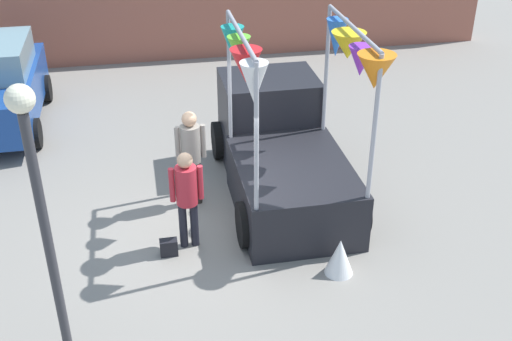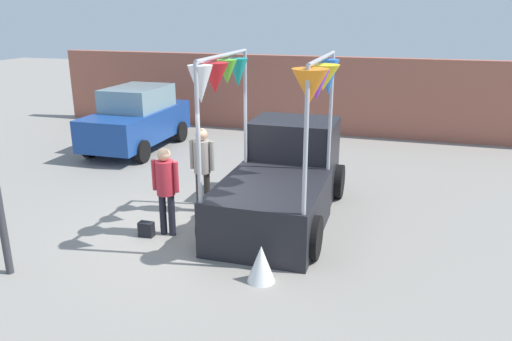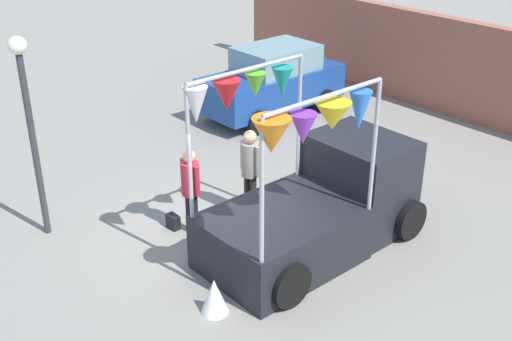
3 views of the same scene
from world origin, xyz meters
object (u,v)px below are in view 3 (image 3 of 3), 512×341
object	(u,v)px
parked_car	(273,81)
street_lamp	(28,110)
person_vendor	(250,164)
person_customer	(190,184)
vendor_truck	(322,199)
folded_kite_bundle_white	(214,296)
handbag	(173,222)

from	to	relation	value
parked_car	street_lamp	bearing A→B (deg)	-76.13
person_vendor	parked_car	bearing A→B (deg)	133.14
person_customer	person_vendor	distance (m)	1.28
person_customer	person_vendor	world-z (taller)	person_vendor
vendor_truck	parked_car	size ratio (longest dim) A/B	1.04
person_vendor	folded_kite_bundle_white	world-z (taller)	person_vendor
parked_car	handbag	distance (m)	6.48
vendor_truck	parked_car	world-z (taller)	vendor_truck
parked_car	person_vendor	size ratio (longest dim) A/B	2.24
vendor_truck	street_lamp	bearing A→B (deg)	-135.15
parked_car	folded_kite_bundle_white	distance (m)	8.71
street_lamp	person_vendor	bearing A→B (deg)	59.22
person_vendor	folded_kite_bundle_white	distance (m)	3.21
handbag	person_vendor	bearing A→B (deg)	69.46
vendor_truck	person_vendor	bearing A→B (deg)	-170.27
vendor_truck	handbag	size ratio (longest dim) A/B	14.90
vendor_truck	handbag	distance (m)	2.91
person_customer	street_lamp	xyz separation A→B (m)	(-1.79, -2.07, 1.44)
person_customer	handbag	xyz separation A→B (m)	(-0.35, -0.20, -0.88)
person_customer	street_lamp	distance (m)	3.10
person_customer	handbag	world-z (taller)	person_customer
handbag	street_lamp	size ratio (longest dim) A/B	0.07
person_vendor	folded_kite_bundle_white	size ratio (longest dim) A/B	2.98
parked_car	person_vendor	distance (m)	5.59
parked_car	vendor_truck	bearing A→B (deg)	-34.73
parked_car	handbag	size ratio (longest dim) A/B	14.29
parked_car	street_lamp	world-z (taller)	street_lamp
handbag	street_lamp	bearing A→B (deg)	-127.52
street_lamp	folded_kite_bundle_white	size ratio (longest dim) A/B	6.25
vendor_truck	street_lamp	distance (m)	5.36
vendor_truck	street_lamp	world-z (taller)	street_lamp
person_vendor	street_lamp	world-z (taller)	street_lamp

